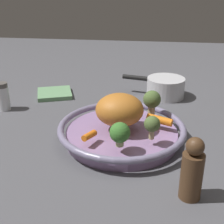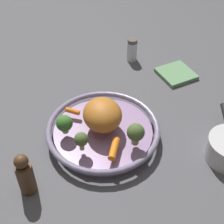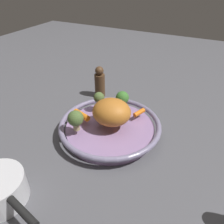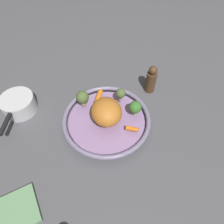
{
  "view_description": "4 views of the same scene",
  "coord_description": "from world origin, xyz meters",
  "px_view_note": "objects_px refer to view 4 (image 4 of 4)",
  "views": [
    {
      "loc": [
        -0.07,
        0.71,
        0.4
      ],
      "look_at": [
        0.03,
        -0.02,
        0.07
      ],
      "focal_mm": 50.37,
      "sensor_mm": 36.0,
      "label": 1
    },
    {
      "loc": [
        -0.65,
        0.06,
        0.71
      ],
      "look_at": [
        0.02,
        -0.03,
        0.08
      ],
      "focal_mm": 52.56,
      "sensor_mm": 36.0,
      "label": 2
    },
    {
      "loc": [
        0.26,
        -0.5,
        0.47
      ],
      "look_at": [
        0.0,
        0.01,
        0.08
      ],
      "focal_mm": 35.35,
      "sensor_mm": 36.0,
      "label": 3
    },
    {
      "loc": [
        0.43,
        -0.04,
        0.65
      ],
      "look_at": [
        -0.01,
        0.02,
        0.06
      ],
      "focal_mm": 32.58,
      "sensor_mm": 36.0,
      "label": 4
    }
  ],
  "objects_px": {
    "roast_chicken_piece": "(107,112)",
    "serving_bowl": "(107,121)",
    "dish_towel": "(17,211)",
    "baby_carrot_back": "(99,97)",
    "broccoli_floret_mid": "(121,94)",
    "baby_carrot_right": "(132,129)",
    "saucepan": "(18,104)",
    "broccoli_floret_large": "(83,97)",
    "broccoli_floret_edge": "(135,107)",
    "pepper_mill": "(151,80)"
  },
  "relations": [
    {
      "from": "roast_chicken_piece",
      "to": "serving_bowl",
      "type": "bearing_deg",
      "value": -169.84
    },
    {
      "from": "dish_towel",
      "to": "baby_carrot_back",
      "type": "bearing_deg",
      "value": 142.71
    },
    {
      "from": "serving_bowl",
      "to": "broccoli_floret_mid",
      "type": "xyz_separation_m",
      "value": [
        -0.08,
        0.06,
        0.06
      ]
    },
    {
      "from": "baby_carrot_right",
      "to": "broccoli_floret_mid",
      "type": "distance_m",
      "value": 0.15
    },
    {
      "from": "roast_chicken_piece",
      "to": "saucepan",
      "type": "bearing_deg",
      "value": -110.31
    },
    {
      "from": "baby_carrot_back",
      "to": "baby_carrot_right",
      "type": "distance_m",
      "value": 0.19
    },
    {
      "from": "serving_bowl",
      "to": "broccoli_floret_large",
      "type": "distance_m",
      "value": 0.12
    },
    {
      "from": "broccoli_floret_edge",
      "to": "saucepan",
      "type": "relative_size",
      "value": 0.26
    },
    {
      "from": "baby_carrot_back",
      "to": "baby_carrot_right",
      "type": "relative_size",
      "value": 1.54
    },
    {
      "from": "broccoli_floret_edge",
      "to": "dish_towel",
      "type": "distance_m",
      "value": 0.49
    },
    {
      "from": "baby_carrot_right",
      "to": "broccoli_floret_edge",
      "type": "height_order",
      "value": "broccoli_floret_edge"
    },
    {
      "from": "baby_carrot_back",
      "to": "pepper_mill",
      "type": "xyz_separation_m",
      "value": [
        -0.06,
        0.23,
        0.0
      ]
    },
    {
      "from": "dish_towel",
      "to": "broccoli_floret_mid",
      "type": "bearing_deg",
      "value": 133.7
    },
    {
      "from": "serving_bowl",
      "to": "saucepan",
      "type": "xyz_separation_m",
      "value": [
        -0.12,
        -0.33,
        0.01
      ]
    },
    {
      "from": "saucepan",
      "to": "broccoli_floret_mid",
      "type": "bearing_deg",
      "value": 83.91
    },
    {
      "from": "broccoli_floret_mid",
      "to": "saucepan",
      "type": "bearing_deg",
      "value": -96.09
    },
    {
      "from": "baby_carrot_back",
      "to": "broccoli_floret_large",
      "type": "height_order",
      "value": "broccoli_floret_large"
    },
    {
      "from": "baby_carrot_back",
      "to": "pepper_mill",
      "type": "height_order",
      "value": "pepper_mill"
    },
    {
      "from": "baby_carrot_back",
      "to": "dish_towel",
      "type": "height_order",
      "value": "baby_carrot_back"
    },
    {
      "from": "broccoli_floret_mid",
      "to": "baby_carrot_back",
      "type": "bearing_deg",
      "value": -103.07
    },
    {
      "from": "serving_bowl",
      "to": "broccoli_floret_edge",
      "type": "relative_size",
      "value": 5.85
    },
    {
      "from": "baby_carrot_right",
      "to": "saucepan",
      "type": "bearing_deg",
      "value": -114.03
    },
    {
      "from": "serving_bowl",
      "to": "broccoli_floret_large",
      "type": "bearing_deg",
      "value": -132.9
    },
    {
      "from": "baby_carrot_back",
      "to": "saucepan",
      "type": "bearing_deg",
      "value": -94.2
    },
    {
      "from": "roast_chicken_piece",
      "to": "broccoli_floret_large",
      "type": "bearing_deg",
      "value": -134.74
    },
    {
      "from": "saucepan",
      "to": "roast_chicken_piece",
      "type": "bearing_deg",
      "value": 69.69
    },
    {
      "from": "baby_carrot_right",
      "to": "broccoli_floret_edge",
      "type": "xyz_separation_m",
      "value": [
        -0.07,
        0.02,
        0.02
      ]
    },
    {
      "from": "roast_chicken_piece",
      "to": "pepper_mill",
      "type": "bearing_deg",
      "value": 127.73
    },
    {
      "from": "roast_chicken_piece",
      "to": "broccoli_floret_edge",
      "type": "relative_size",
      "value": 2.15
    },
    {
      "from": "broccoli_floret_large",
      "to": "broccoli_floret_edge",
      "type": "bearing_deg",
      "value": 70.01
    },
    {
      "from": "pepper_mill",
      "to": "saucepan",
      "type": "xyz_separation_m",
      "value": [
        0.03,
        -0.54,
        -0.03
      ]
    },
    {
      "from": "broccoli_floret_edge",
      "to": "broccoli_floret_mid",
      "type": "relative_size",
      "value": 0.99
    },
    {
      "from": "serving_bowl",
      "to": "baby_carrot_back",
      "type": "xyz_separation_m",
      "value": [
        -0.09,
        -0.02,
        0.03
      ]
    },
    {
      "from": "baby_carrot_right",
      "to": "saucepan",
      "type": "height_order",
      "value": "saucepan"
    },
    {
      "from": "roast_chicken_piece",
      "to": "dish_towel",
      "type": "height_order",
      "value": "roast_chicken_piece"
    },
    {
      "from": "serving_bowl",
      "to": "roast_chicken_piece",
      "type": "distance_m",
      "value": 0.06
    },
    {
      "from": "broccoli_floret_large",
      "to": "broccoli_floret_edge",
      "type": "xyz_separation_m",
      "value": [
        0.07,
        0.19,
        -0.01
      ]
    },
    {
      "from": "broccoli_floret_large",
      "to": "broccoli_floret_mid",
      "type": "xyz_separation_m",
      "value": [
        -0.0,
        0.14,
        -0.0
      ]
    },
    {
      "from": "serving_bowl",
      "to": "baby_carrot_right",
      "type": "relative_size",
      "value": 7.63
    },
    {
      "from": "broccoli_floret_large",
      "to": "pepper_mill",
      "type": "xyz_separation_m",
      "value": [
        -0.08,
        0.29,
        -0.03
      ]
    },
    {
      "from": "baby_carrot_back",
      "to": "broccoli_floret_mid",
      "type": "height_order",
      "value": "broccoli_floret_mid"
    },
    {
      "from": "broccoli_floret_mid",
      "to": "broccoli_floret_large",
      "type": "bearing_deg",
      "value": -89.18
    },
    {
      "from": "dish_towel",
      "to": "baby_carrot_right",
      "type": "bearing_deg",
      "value": 118.03
    },
    {
      "from": "roast_chicken_piece",
      "to": "baby_carrot_back",
      "type": "distance_m",
      "value": 0.11
    },
    {
      "from": "baby_carrot_right",
      "to": "broccoli_floret_large",
      "type": "height_order",
      "value": "broccoli_floret_large"
    },
    {
      "from": "saucepan",
      "to": "dish_towel",
      "type": "distance_m",
      "value": 0.39
    },
    {
      "from": "broccoli_floret_mid",
      "to": "serving_bowl",
      "type": "bearing_deg",
      "value": -40.44
    },
    {
      "from": "serving_bowl",
      "to": "baby_carrot_right",
      "type": "xyz_separation_m",
      "value": [
        0.07,
        0.08,
        0.03
      ]
    },
    {
      "from": "broccoli_floret_edge",
      "to": "baby_carrot_back",
      "type": "bearing_deg",
      "value": -125.35
    },
    {
      "from": "baby_carrot_back",
      "to": "broccoli_floret_edge",
      "type": "height_order",
      "value": "broccoli_floret_edge"
    }
  ]
}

